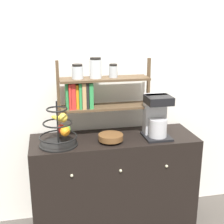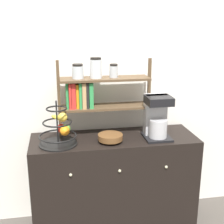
# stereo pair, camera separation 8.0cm
# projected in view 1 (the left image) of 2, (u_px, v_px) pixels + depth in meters

# --- Properties ---
(wall_back) EXTENTS (7.00, 0.05, 2.60)m
(wall_back) POSITION_uv_depth(u_px,v_px,m) (107.00, 75.00, 2.69)
(wall_back) COLOR silver
(wall_back) RESTS_ON ground_plane
(sideboard) EXTENTS (1.36, 0.48, 0.83)m
(sideboard) POSITION_uv_depth(u_px,v_px,m) (114.00, 183.00, 2.68)
(sideboard) COLOR black
(sideboard) RESTS_ON ground_plane
(coffee_maker) EXTENTS (0.21, 0.23, 0.35)m
(coffee_maker) POSITION_uv_depth(u_px,v_px,m) (156.00, 116.00, 2.54)
(coffee_maker) COLOR black
(coffee_maker) RESTS_ON sideboard
(fruit_stand) EXTENTS (0.30, 0.30, 0.35)m
(fruit_stand) POSITION_uv_depth(u_px,v_px,m) (60.00, 131.00, 2.39)
(fruit_stand) COLOR black
(fruit_stand) RESTS_ON sideboard
(wooden_bowl) EXTENTS (0.20, 0.20, 0.06)m
(wooden_bowl) POSITION_uv_depth(u_px,v_px,m) (111.00, 138.00, 2.46)
(wooden_bowl) COLOR brown
(wooden_bowl) RESTS_ON sideboard
(shelf_hutch) EXTENTS (0.77, 0.20, 0.65)m
(shelf_hutch) POSITION_uv_depth(u_px,v_px,m) (93.00, 89.00, 2.51)
(shelf_hutch) COLOR brown
(shelf_hutch) RESTS_ON sideboard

